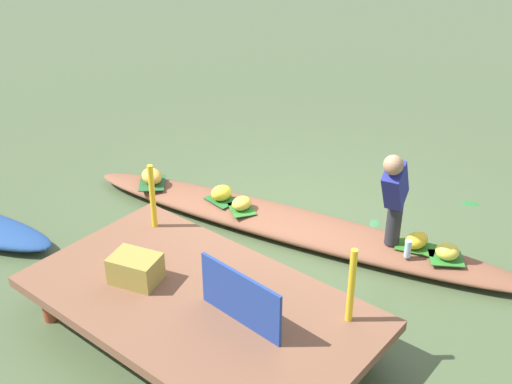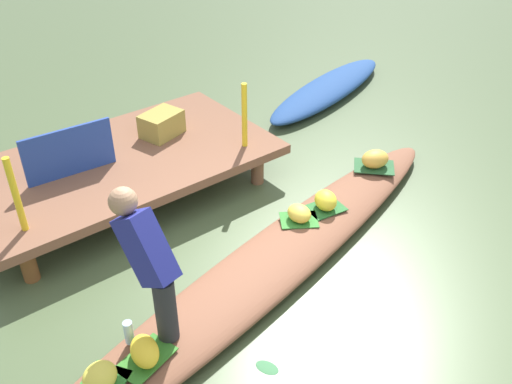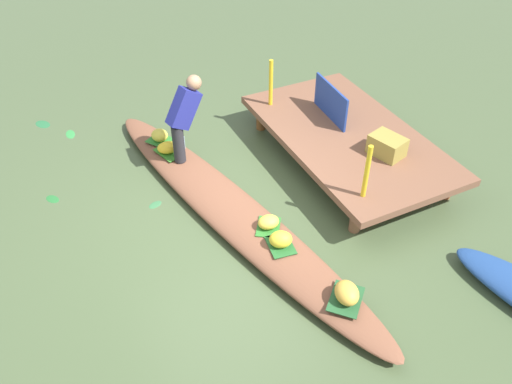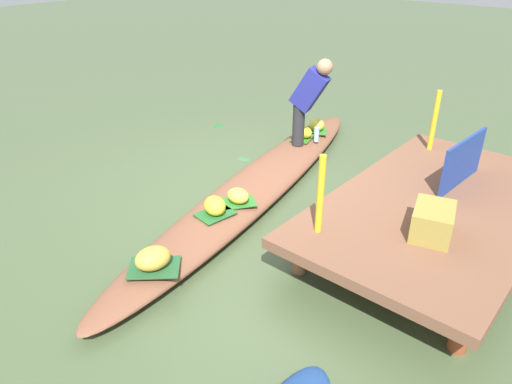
{
  "view_description": "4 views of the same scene",
  "coord_description": "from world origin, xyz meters",
  "px_view_note": "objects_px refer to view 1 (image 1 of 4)",
  "views": [
    {
      "loc": [
        -3.65,
        5.16,
        4.03
      ],
      "look_at": [
        0.44,
        0.13,
        0.45
      ],
      "focal_mm": 44.68,
      "sensor_mm": 36.0,
      "label": 1
    },
    {
      "loc": [
        -2.45,
        -2.93,
        3.46
      ],
      "look_at": [
        0.27,
        0.51,
        0.52
      ],
      "focal_mm": 39.9,
      "sensor_mm": 36.0,
      "label": 2
    },
    {
      "loc": [
        4.58,
        -1.91,
        4.51
      ],
      "look_at": [
        0.22,
        0.24,
        0.49
      ],
      "focal_mm": 37.07,
      "sensor_mm": 36.0,
      "label": 3
    },
    {
      "loc": [
        3.81,
        3.23,
        2.69
      ],
      "look_at": [
        0.45,
        0.38,
        0.34
      ],
      "focal_mm": 33.44,
      "sensor_mm": 36.0,
      "label": 4
    }
  ],
  "objects_px": {
    "banana_bunch_1": "(447,251)",
    "banana_bunch_0": "(152,176)",
    "vendor_person": "(395,193)",
    "vendor_boat": "(292,225)",
    "banana_bunch_2": "(242,203)",
    "banana_bunch_4": "(222,193)",
    "market_banner": "(240,298)",
    "water_bottle": "(408,249)",
    "banana_bunch_3": "(417,240)",
    "produce_crate": "(136,269)"
  },
  "relations": [
    {
      "from": "banana_bunch_1",
      "to": "banana_bunch_0",
      "type": "bearing_deg",
      "value": 12.27
    },
    {
      "from": "vendor_person",
      "to": "banana_bunch_0",
      "type": "bearing_deg",
      "value": 10.58
    },
    {
      "from": "vendor_boat",
      "to": "banana_bunch_2",
      "type": "bearing_deg",
      "value": 10.21
    },
    {
      "from": "banana_bunch_0",
      "to": "banana_bunch_4",
      "type": "height_order",
      "value": "banana_bunch_0"
    },
    {
      "from": "banana_bunch_0",
      "to": "market_banner",
      "type": "bearing_deg",
      "value": 151.11
    },
    {
      "from": "vendor_boat",
      "to": "water_bottle",
      "type": "xyz_separation_m",
      "value": [
        -1.41,
        -0.11,
        0.2
      ]
    },
    {
      "from": "vendor_boat",
      "to": "vendor_person",
      "type": "distance_m",
      "value": 1.42
    },
    {
      "from": "vendor_person",
      "to": "banana_bunch_1",
      "type": "bearing_deg",
      "value": -158.99
    },
    {
      "from": "banana_bunch_2",
      "to": "banana_bunch_4",
      "type": "bearing_deg",
      "value": -2.82
    },
    {
      "from": "banana_bunch_0",
      "to": "banana_bunch_3",
      "type": "xyz_separation_m",
      "value": [
        -3.27,
        -0.78,
        -0.01
      ]
    },
    {
      "from": "water_bottle",
      "to": "market_banner",
      "type": "relative_size",
      "value": 0.22
    },
    {
      "from": "vendor_person",
      "to": "market_banner",
      "type": "height_order",
      "value": "vendor_person"
    },
    {
      "from": "banana_bunch_1",
      "to": "vendor_person",
      "type": "height_order",
      "value": "vendor_person"
    },
    {
      "from": "banana_bunch_1",
      "to": "market_banner",
      "type": "relative_size",
      "value": 0.27
    },
    {
      "from": "banana_bunch_1",
      "to": "vendor_person",
      "type": "xyz_separation_m",
      "value": [
        0.56,
        0.22,
        0.59
      ]
    },
    {
      "from": "banana_bunch_3",
      "to": "produce_crate",
      "type": "xyz_separation_m",
      "value": [
        1.63,
        2.48,
        0.28
      ]
    },
    {
      "from": "banana_bunch_4",
      "to": "banana_bunch_2",
      "type": "bearing_deg",
      "value": 177.18
    },
    {
      "from": "banana_bunch_2",
      "to": "vendor_person",
      "type": "bearing_deg",
      "value": -168.62
    },
    {
      "from": "vendor_boat",
      "to": "banana_bunch_3",
      "type": "relative_size",
      "value": 18.62
    },
    {
      "from": "banana_bunch_0",
      "to": "produce_crate",
      "type": "relative_size",
      "value": 0.7
    },
    {
      "from": "banana_bunch_2",
      "to": "water_bottle",
      "type": "distance_m",
      "value": 2.01
    },
    {
      "from": "banana_bunch_3",
      "to": "water_bottle",
      "type": "relative_size",
      "value": 1.5
    },
    {
      "from": "vendor_boat",
      "to": "banana_bunch_4",
      "type": "distance_m",
      "value": 0.95
    },
    {
      "from": "banana_bunch_0",
      "to": "banana_bunch_3",
      "type": "bearing_deg",
      "value": -166.61
    },
    {
      "from": "market_banner",
      "to": "banana_bunch_1",
      "type": "bearing_deg",
      "value": -106.06
    },
    {
      "from": "vendor_boat",
      "to": "produce_crate",
      "type": "xyz_separation_m",
      "value": [
        0.23,
        2.15,
        0.47
      ]
    },
    {
      "from": "banana_bunch_4",
      "to": "water_bottle",
      "type": "distance_m",
      "value": 2.33
    },
    {
      "from": "water_bottle",
      "to": "market_banner",
      "type": "height_order",
      "value": "market_banner"
    },
    {
      "from": "banana_bunch_3",
      "to": "market_banner",
      "type": "xyz_separation_m",
      "value": [
        0.5,
        2.31,
        0.4
      ]
    },
    {
      "from": "vendor_boat",
      "to": "produce_crate",
      "type": "relative_size",
      "value": 12.53
    },
    {
      "from": "banana_bunch_3",
      "to": "market_banner",
      "type": "bearing_deg",
      "value": 77.78
    },
    {
      "from": "banana_bunch_2",
      "to": "produce_crate",
      "type": "distance_m",
      "value": 1.97
    },
    {
      "from": "banana_bunch_1",
      "to": "water_bottle",
      "type": "bearing_deg",
      "value": 33.76
    },
    {
      "from": "vendor_boat",
      "to": "market_banner",
      "type": "distance_m",
      "value": 2.25
    },
    {
      "from": "banana_bunch_0",
      "to": "market_banner",
      "type": "relative_size",
      "value": 0.35
    },
    {
      "from": "banana_bunch_4",
      "to": "produce_crate",
      "type": "height_order",
      "value": "produce_crate"
    },
    {
      "from": "vendor_boat",
      "to": "water_bottle",
      "type": "distance_m",
      "value": 1.42
    },
    {
      "from": "vendor_boat",
      "to": "market_banner",
      "type": "xyz_separation_m",
      "value": [
        -0.9,
        1.98,
        0.59
      ]
    },
    {
      "from": "vendor_boat",
      "to": "banana_bunch_0",
      "type": "bearing_deg",
      "value": 1.64
    },
    {
      "from": "banana_bunch_0",
      "to": "vendor_person",
      "type": "distance_m",
      "value": 3.16
    },
    {
      "from": "banana_bunch_4",
      "to": "produce_crate",
      "type": "xyz_separation_m",
      "value": [
        -0.67,
        1.93,
        0.27
      ]
    },
    {
      "from": "banana_bunch_4",
      "to": "banana_bunch_3",
      "type": "bearing_deg",
      "value": -166.68
    },
    {
      "from": "banana_bunch_0",
      "to": "vendor_person",
      "type": "bearing_deg",
      "value": -169.42
    },
    {
      "from": "banana_bunch_0",
      "to": "vendor_person",
      "type": "height_order",
      "value": "vendor_person"
    },
    {
      "from": "vendor_person",
      "to": "water_bottle",
      "type": "distance_m",
      "value": 0.62
    },
    {
      "from": "water_bottle",
      "to": "banana_bunch_0",
      "type": "bearing_deg",
      "value": 9.73
    },
    {
      "from": "banana_bunch_1",
      "to": "produce_crate",
      "type": "relative_size",
      "value": 0.56
    },
    {
      "from": "banana_bunch_1",
      "to": "banana_bunch_2",
      "type": "height_order",
      "value": "banana_bunch_1"
    },
    {
      "from": "water_bottle",
      "to": "market_banner",
      "type": "xyz_separation_m",
      "value": [
        0.51,
        2.09,
        0.39
      ]
    },
    {
      "from": "water_bottle",
      "to": "produce_crate",
      "type": "xyz_separation_m",
      "value": [
        1.63,
        2.26,
        0.27
      ]
    }
  ]
}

